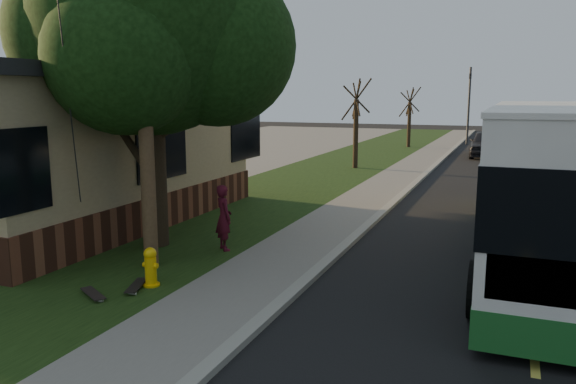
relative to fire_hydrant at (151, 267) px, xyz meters
The scene contains 18 objects.
ground 2.64m from the fire_hydrant, ahead, with size 120.00×120.00×0.00m, color black.
road 11.99m from the fire_hydrant, 56.58° to the left, with size 8.00×80.00×0.01m, color black.
curb 10.34m from the fire_hydrant, 75.43° to the left, with size 0.25×80.00×0.12m, color gray.
sidewalk 10.13m from the fire_hydrant, 80.91° to the left, with size 2.00×80.00×0.08m, color slate.
grass_verge 10.19m from the fire_hydrant, 100.76° to the left, with size 5.00×80.00×0.07m, color black.
building_lot 15.55m from the fire_hydrant, 139.96° to the left, with size 15.00×80.00×0.04m, color slate.
fire_hydrant is the anchor object (origin of this frame).
utility_pole 4.37m from the fire_hydrant, 125.38° to the left, with size 2.86×3.21×9.07m.
leafy_tree 5.65m from the fire_hydrant, 120.67° to the left, with size 6.30×6.00×7.80m.
bare_tree_near 18.10m from the fire_hydrant, 92.86° to the left, with size 1.38×1.21×4.31m.
bare_tree_far 30.04m from the fire_hydrant, 90.76° to the left, with size 1.38×1.21×4.03m.
traffic_signal 34.25m from the fire_hydrant, 84.79° to the left, with size 0.18×0.22×5.50m.
transit_bus 8.99m from the fire_hydrant, 37.42° to the left, with size 2.89×12.53×3.39m.
skateboarder 2.74m from the fire_hydrant, 87.88° to the left, with size 0.55×0.36×1.51m, color #450D1B.
skateboard_main 0.42m from the fire_hydrant, 121.95° to the right, with size 0.48×0.85×0.08m.
skateboard_spare 1.11m from the fire_hydrant, 124.84° to the right, with size 0.79×0.58×0.08m.
dumpster 7.73m from the fire_hydrant, 129.76° to the left, with size 1.93×1.69×1.45m.
distant_car 26.56m from the fire_hydrant, 79.65° to the left, with size 1.84×4.58×1.56m, color black.
Camera 1 is at (3.52, -8.40, 3.62)m, focal length 35.00 mm.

